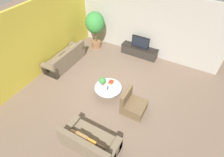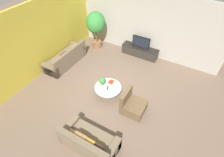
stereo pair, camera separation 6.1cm
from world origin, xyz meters
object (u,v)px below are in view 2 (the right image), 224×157
object	(u,v)px
media_console	(140,51)
couch_near_entry	(89,142)
armchair_wicker	(132,105)
potted_palm_tall	(96,24)
coffee_table	(108,89)
television	(141,42)
couch_by_wall	(66,59)
potted_plant_tabletop	(102,81)

from	to	relation	value
media_console	couch_near_entry	world-z (taller)	couch_near_entry
armchair_wicker	potted_palm_tall	size ratio (longest dim) A/B	0.45
coffee_table	potted_palm_tall	size ratio (longest dim) A/B	0.55
couch_near_entry	armchair_wicker	bearing A→B (deg)	-106.13
television	couch_by_wall	xyz separation A→B (m)	(-2.76, -2.36, -0.46)
couch_by_wall	potted_plant_tabletop	xyz separation A→B (m)	(2.44, -0.67, 0.28)
television	potted_plant_tabletop	bearing A→B (deg)	-96.00
television	potted_plant_tabletop	size ratio (longest dim) A/B	2.77
media_console	potted_plant_tabletop	size ratio (longest dim) A/B	5.83
television	couch_near_entry	size ratio (longest dim) A/B	0.50
media_console	armchair_wicker	size ratio (longest dim) A/B	2.13
armchair_wicker	couch_near_entry	bearing A→B (deg)	163.87
media_console	armchair_wicker	bearing A→B (deg)	-71.43
media_console	potted_palm_tall	distance (m)	2.56
television	coffee_table	distance (m)	3.10
media_console	couch_near_entry	xyz separation A→B (m)	(0.56, -5.21, 0.05)
television	potted_palm_tall	bearing A→B (deg)	-170.14
media_console	potted_palm_tall	world-z (taller)	potted_palm_tall
media_console	coffee_table	world-z (taller)	media_console
television	potted_palm_tall	world-z (taller)	potted_palm_tall
media_console	couch_near_entry	distance (m)	5.24
armchair_wicker	potted_plant_tabletop	size ratio (longest dim) A/B	2.74
television	coffee_table	bearing A→B (deg)	-90.76
potted_palm_tall	couch_near_entry	bearing A→B (deg)	-59.29
coffee_table	armchair_wicker	world-z (taller)	armchair_wicker
couch_near_entry	armchair_wicker	world-z (taller)	armchair_wicker
television	coffee_table	size ratio (longest dim) A/B	0.83
media_console	couch_near_entry	bearing A→B (deg)	-83.90
potted_plant_tabletop	couch_near_entry	bearing A→B (deg)	-68.17
television	potted_plant_tabletop	distance (m)	3.05
media_console	potted_plant_tabletop	xyz separation A→B (m)	(-0.32, -3.03, 0.33)
television	potted_palm_tall	xyz separation A→B (m)	(-2.30, -0.40, 0.53)
media_console	coffee_table	bearing A→B (deg)	-90.76
television	armchair_wicker	world-z (taller)	television
media_console	potted_plant_tabletop	distance (m)	3.06
media_console	couch_by_wall	size ratio (longest dim) A/B	0.85
couch_by_wall	potted_plant_tabletop	bearing A→B (deg)	74.75
television	potted_plant_tabletop	xyz separation A→B (m)	(-0.32, -3.02, -0.18)
potted_palm_tall	potted_plant_tabletop	distance (m)	3.37
couch_near_entry	armchair_wicker	distance (m)	1.99
couch_near_entry	potted_plant_tabletop	xyz separation A→B (m)	(-0.87, 2.18, 0.28)
coffee_table	potted_palm_tall	bearing A→B (deg)	130.28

